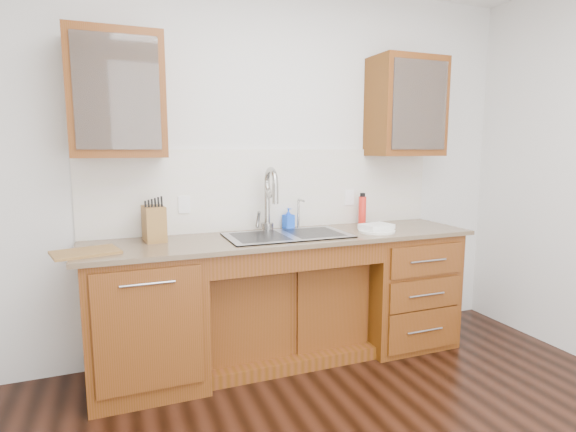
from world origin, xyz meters
name	(u,v)px	position (x,y,z in m)	size (l,w,h in m)	color
wall_back	(269,169)	(0.00, 1.80, 1.35)	(4.00, 0.10, 2.70)	silver
base_cabinet_left	(146,318)	(-0.95, 1.44, 0.44)	(0.70, 0.62, 0.88)	#593014
base_cabinet_center	(282,308)	(0.00, 1.53, 0.35)	(1.20, 0.44, 0.70)	#593014
base_cabinet_right	(399,286)	(0.95, 1.44, 0.44)	(0.70, 0.62, 0.88)	#593014
countertop	(287,238)	(0.00, 1.43, 0.90)	(2.70, 0.65, 0.03)	#84705B
backsplash	(272,189)	(0.00, 1.74, 1.21)	(2.70, 0.02, 0.59)	beige
sink	(287,248)	(0.00, 1.41, 0.83)	(0.84, 0.46, 0.19)	#9E9EA5
faucet	(267,204)	(-0.07, 1.64, 1.11)	(0.04, 0.04, 0.40)	#999993
filter_tap	(298,213)	(0.18, 1.65, 1.03)	(0.02, 0.02, 0.24)	#999993
upper_cabinet_left	(117,96)	(-1.05, 1.58, 1.83)	(0.55, 0.34, 0.75)	#593014
upper_cabinet_right	(406,107)	(1.05, 1.58, 1.83)	(0.55, 0.34, 0.75)	#593014
outlet_left	(184,205)	(-0.65, 1.73, 1.12)	(0.08, 0.01, 0.12)	white
outlet_right	(349,197)	(0.65, 1.73, 1.12)	(0.08, 0.01, 0.12)	white
soap_bottle	(288,218)	(0.11, 1.67, 0.99)	(0.07, 0.07, 0.16)	blue
water_bottle	(362,211)	(0.72, 1.63, 1.02)	(0.06, 0.06, 0.22)	red
plate	(377,231)	(0.65, 1.32, 0.92)	(0.27, 0.27, 0.01)	silver
dish_towel	(376,226)	(0.68, 1.36, 0.94)	(0.22, 0.16, 0.04)	beige
knife_block	(154,224)	(-0.87, 1.57, 1.02)	(0.13, 0.21, 0.23)	#976239
cutting_board	(85,252)	(-1.27, 1.33, 0.92)	(0.35, 0.25, 0.02)	#AA793D
cup_left_a	(99,104)	(-1.16, 1.58, 1.77)	(0.12, 0.12, 0.09)	white
cup_left_b	(131,105)	(-0.97, 1.58, 1.77)	(0.10, 0.10, 0.09)	white
cup_right_a	(391,114)	(0.91, 1.58, 1.77)	(0.12, 0.12, 0.09)	white
cup_right_b	(418,114)	(1.16, 1.58, 1.78)	(0.11, 0.11, 0.10)	silver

